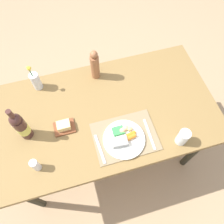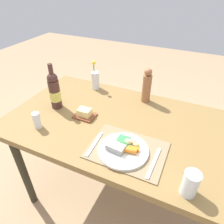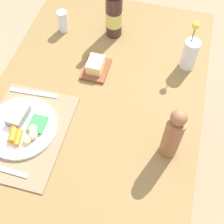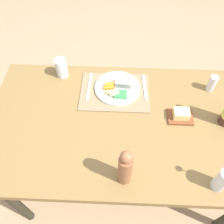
{
  "view_description": "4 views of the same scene",
  "coord_description": "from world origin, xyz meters",
  "px_view_note": "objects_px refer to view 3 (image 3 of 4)",
  "views": [
    {
      "loc": [
        -0.14,
        -0.67,
        2.05
      ],
      "look_at": [
        0.03,
        -0.07,
        0.88
      ],
      "focal_mm": 35.63,
      "sensor_mm": 36.0,
      "label": 1
    },
    {
      "loc": [
        0.32,
        -0.91,
        1.54
      ],
      "look_at": [
        -0.1,
        -0.0,
        0.84
      ],
      "focal_mm": 32.75,
      "sensor_mm": 36.0,
      "label": 2
    },
    {
      "loc": [
        0.51,
        0.23,
        1.73
      ],
      "look_at": [
        -0.06,
        0.08,
        0.81
      ],
      "focal_mm": 48.64,
      "sensor_mm": 36.0,
      "label": 3
    },
    {
      "loc": [
        0.06,
        0.68,
        1.81
      ],
      "look_at": [
        0.09,
        -0.02,
        0.83
      ],
      "focal_mm": 38.35,
      "sensor_mm": 36.0,
      "label": 4
    }
  ],
  "objects_px": {
    "butter_dish": "(96,67)",
    "wine_bottle": "(114,11)",
    "flower_vase": "(190,53)",
    "pepper_mill": "(173,135)",
    "salt_shaker": "(63,21)",
    "dinner_plate": "(22,126)",
    "fork": "(34,93)",
    "dining_table": "(88,137)"
  },
  "relations": [
    {
      "from": "pepper_mill",
      "to": "flower_vase",
      "type": "bearing_deg",
      "value": 177.76
    },
    {
      "from": "dining_table",
      "to": "dinner_plate",
      "type": "relative_size",
      "value": 5.77
    },
    {
      "from": "flower_vase",
      "to": "fork",
      "type": "bearing_deg",
      "value": -62.02
    },
    {
      "from": "dining_table",
      "to": "dinner_plate",
      "type": "distance_m",
      "value": 0.25
    },
    {
      "from": "dining_table",
      "to": "dinner_plate",
      "type": "height_order",
      "value": "dinner_plate"
    },
    {
      "from": "dining_table",
      "to": "pepper_mill",
      "type": "relative_size",
      "value": 6.1
    },
    {
      "from": "fork",
      "to": "flower_vase",
      "type": "bearing_deg",
      "value": 114.29
    },
    {
      "from": "butter_dish",
      "to": "salt_shaker",
      "type": "relative_size",
      "value": 1.31
    },
    {
      "from": "flower_vase",
      "to": "wine_bottle",
      "type": "distance_m",
      "value": 0.36
    },
    {
      "from": "dining_table",
      "to": "dinner_plate",
      "type": "bearing_deg",
      "value": -73.55
    },
    {
      "from": "salt_shaker",
      "to": "pepper_mill",
      "type": "bearing_deg",
      "value": 48.57
    },
    {
      "from": "pepper_mill",
      "to": "flower_vase",
      "type": "xyz_separation_m",
      "value": [
        -0.4,
        0.02,
        -0.04
      ]
    },
    {
      "from": "flower_vase",
      "to": "wine_bottle",
      "type": "relative_size",
      "value": 0.75
    },
    {
      "from": "fork",
      "to": "pepper_mill",
      "type": "bearing_deg",
      "value": 74.73
    },
    {
      "from": "dining_table",
      "to": "pepper_mill",
      "type": "height_order",
      "value": "pepper_mill"
    },
    {
      "from": "dinner_plate",
      "to": "flower_vase",
      "type": "distance_m",
      "value": 0.7
    },
    {
      "from": "dinner_plate",
      "to": "fork",
      "type": "relative_size",
      "value": 1.36
    },
    {
      "from": "dinner_plate",
      "to": "salt_shaker",
      "type": "relative_size",
      "value": 2.58
    },
    {
      "from": "flower_vase",
      "to": "dinner_plate",
      "type": "bearing_deg",
      "value": -49.89
    },
    {
      "from": "fork",
      "to": "butter_dish",
      "type": "bearing_deg",
      "value": 128.22
    },
    {
      "from": "butter_dish",
      "to": "wine_bottle",
      "type": "bearing_deg",
      "value": 175.4
    },
    {
      "from": "dinner_plate",
      "to": "pepper_mill",
      "type": "height_order",
      "value": "pepper_mill"
    },
    {
      "from": "fork",
      "to": "flower_vase",
      "type": "xyz_separation_m",
      "value": [
        -0.29,
        0.55,
        0.07
      ]
    },
    {
      "from": "butter_dish",
      "to": "pepper_mill",
      "type": "height_order",
      "value": "pepper_mill"
    },
    {
      "from": "wine_bottle",
      "to": "butter_dish",
      "type": "bearing_deg",
      "value": -4.6
    },
    {
      "from": "wine_bottle",
      "to": "fork",
      "type": "bearing_deg",
      "value": -28.17
    },
    {
      "from": "flower_vase",
      "to": "wine_bottle",
      "type": "bearing_deg",
      "value": -107.98
    },
    {
      "from": "salt_shaker",
      "to": "pepper_mill",
      "type": "height_order",
      "value": "pepper_mill"
    },
    {
      "from": "dining_table",
      "to": "flower_vase",
      "type": "relative_size",
      "value": 6.49
    },
    {
      "from": "pepper_mill",
      "to": "dining_table",
      "type": "bearing_deg",
      "value": -93.81
    },
    {
      "from": "salt_shaker",
      "to": "pepper_mill",
      "type": "relative_size",
      "value": 0.41
    },
    {
      "from": "salt_shaker",
      "to": "wine_bottle",
      "type": "height_order",
      "value": "wine_bottle"
    },
    {
      "from": "dinner_plate",
      "to": "fork",
      "type": "distance_m",
      "value": 0.16
    },
    {
      "from": "dinner_plate",
      "to": "butter_dish",
      "type": "bearing_deg",
      "value": 151.94
    },
    {
      "from": "butter_dish",
      "to": "pepper_mill",
      "type": "xyz_separation_m",
      "value": [
        0.29,
        0.34,
        0.09
      ]
    },
    {
      "from": "dining_table",
      "to": "wine_bottle",
      "type": "relative_size",
      "value": 4.88
    },
    {
      "from": "fork",
      "to": "flower_vase",
      "type": "height_order",
      "value": "flower_vase"
    },
    {
      "from": "butter_dish",
      "to": "wine_bottle",
      "type": "relative_size",
      "value": 0.43
    },
    {
      "from": "flower_vase",
      "to": "salt_shaker",
      "type": "bearing_deg",
      "value": -97.73
    },
    {
      "from": "wine_bottle",
      "to": "pepper_mill",
      "type": "bearing_deg",
      "value": 32.05
    },
    {
      "from": "salt_shaker",
      "to": "wine_bottle",
      "type": "relative_size",
      "value": 0.33
    },
    {
      "from": "dining_table",
      "to": "wine_bottle",
      "type": "xyz_separation_m",
      "value": [
        -0.49,
        -0.02,
        0.2
      ]
    }
  ]
}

